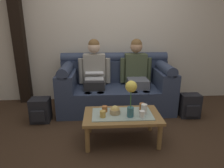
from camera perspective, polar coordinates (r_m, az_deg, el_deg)
name	(u,v)px	position (r m, az deg, el deg)	size (l,w,h in m)	color
ground_plane	(122,144)	(2.64, 3.02, -16.75)	(14.00, 14.00, 0.00)	#382619
back_wall_patterned	(114,25)	(3.89, 0.46, 16.71)	(6.00, 0.12, 2.90)	beige
timber_pillar	(18,25)	(4.03, -25.51, 15.15)	(0.20, 0.20, 2.90)	black
couch	(115,87)	(3.53, 1.01, -1.01)	(1.94, 0.88, 0.96)	#2D3851
person_left	(94,72)	(3.45, -5.07, 3.33)	(0.56, 0.67, 1.22)	#232326
person_right	(136,72)	(3.50, 7.05, 3.50)	(0.56, 0.67, 1.22)	#595B66
coffee_table	(122,117)	(2.56, 2.91, -9.59)	(0.96, 0.55, 0.38)	olive
flower_vase	(131,93)	(2.35, 5.48, -2.52)	(0.14, 0.14, 0.45)	#336672
snack_bowl	(115,110)	(2.51, 0.86, -7.63)	(0.13, 0.13, 0.11)	tan
cup_near_left	(144,109)	(2.53, 9.20, -7.15)	(0.07, 0.07, 0.13)	white
cup_near_right	(142,107)	(2.65, 8.66, -6.44)	(0.08, 0.08, 0.09)	#B26633
cup_far_center	(103,114)	(2.43, -2.67, -8.61)	(0.07, 0.07, 0.08)	gold
cup_far_left	(142,114)	(2.44, 8.59, -8.59)	(0.07, 0.07, 0.09)	white
cup_far_right	(105,109)	(2.57, -2.11, -7.17)	(0.07, 0.07, 0.08)	#B26633
backpack_right	(190,106)	(3.46, 21.50, -5.90)	(0.31, 0.25, 0.39)	black
backpack_left	(40,110)	(3.28, -19.90, -7.13)	(0.29, 0.29, 0.37)	black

